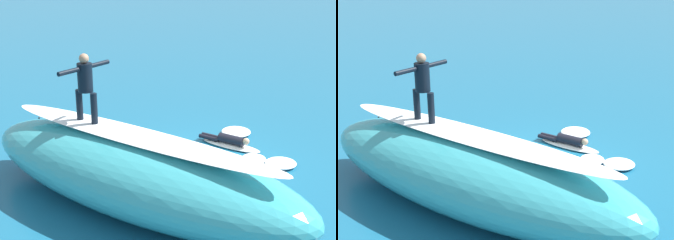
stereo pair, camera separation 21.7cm
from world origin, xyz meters
The scene contains 11 objects.
ground_plane centered at (0.00, 0.00, 0.00)m, with size 120.00×120.00×0.00m, color #196084.
wave_crest centered at (0.61, 2.96, 0.91)m, with size 9.16×2.95×1.83m, color teal.
wave_foam_lip centered at (0.61, 2.96, 1.87)m, with size 7.78×1.03×0.08m, color white.
surfboard_riding centered at (2.01, 2.64, 1.86)m, with size 2.04×0.49×0.08m, color #33B2D1.
surfer_riding centered at (2.01, 2.64, 2.89)m, with size 0.66×1.58×1.70m.
surfboard_paddling centered at (-0.59, -1.55, 0.05)m, with size 1.99×0.56×0.09m, color silver.
surfer_paddling centered at (-0.46, -1.57, 0.23)m, with size 1.71×0.62×0.31m.
buoy_marker centered at (5.03, 0.61, 0.28)m, with size 0.56×0.56×0.94m.
foam_patch_near centered at (-0.45, -2.69, 0.08)m, with size 1.03×0.98×0.16m, color white.
foam_patch_mid centered at (-1.51, -0.70, 0.09)m, with size 0.74×0.71×0.18m, color white.
foam_patch_far centered at (-2.29, -0.71, 0.08)m, with size 0.92×0.85×0.16m, color white.
Camera 2 is at (-4.31, 12.37, 6.03)m, focal length 52.47 mm.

